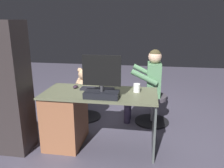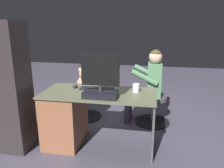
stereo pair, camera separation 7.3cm
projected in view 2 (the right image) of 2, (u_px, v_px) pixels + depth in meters
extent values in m
plane|color=#4B4758|center=(106.00, 132.00, 3.28)|extent=(10.00, 10.00, 0.00)
cube|color=#5C5F46|center=(99.00, 93.00, 2.74)|extent=(1.37, 0.65, 0.02)
cube|color=#90583A|center=(65.00, 118.00, 2.92)|extent=(0.44, 0.60, 0.69)
cube|color=#464D4B|center=(153.00, 125.00, 2.72)|extent=(0.02, 0.58, 0.69)
cube|color=black|center=(101.00, 94.00, 2.55)|extent=(0.39, 0.21, 0.07)
cylinder|color=#333338|center=(100.00, 88.00, 2.53)|extent=(0.04, 0.04, 0.07)
cube|color=black|center=(100.00, 71.00, 2.48)|extent=(0.43, 0.02, 0.34)
cube|color=black|center=(100.00, 70.00, 2.49)|extent=(0.39, 0.00, 0.31)
cube|color=black|center=(97.00, 89.00, 2.84)|extent=(0.42, 0.14, 0.02)
ellipsoid|color=#2B1C2B|center=(75.00, 86.00, 2.92)|extent=(0.06, 0.10, 0.04)
cylinder|color=white|center=(136.00, 88.00, 2.74)|extent=(0.08, 0.08, 0.10)
cube|color=black|center=(87.00, 90.00, 2.80)|extent=(0.10, 0.15, 0.02)
cylinder|color=black|center=(86.00, 116.00, 3.78)|extent=(0.52, 0.52, 0.03)
cylinder|color=gray|center=(86.00, 105.00, 3.72)|extent=(0.04, 0.04, 0.36)
cylinder|color=navy|center=(85.00, 93.00, 3.67)|extent=(0.42, 0.42, 0.06)
ellipsoid|color=tan|center=(85.00, 85.00, 3.63)|extent=(0.21, 0.17, 0.22)
sphere|color=tan|center=(84.00, 74.00, 3.58)|extent=(0.17, 0.17, 0.17)
sphere|color=beige|center=(86.00, 74.00, 3.65)|extent=(0.07, 0.07, 0.07)
sphere|color=tan|center=(88.00, 70.00, 3.55)|extent=(0.07, 0.07, 0.07)
sphere|color=tan|center=(81.00, 70.00, 3.57)|extent=(0.07, 0.07, 0.07)
cylinder|color=tan|center=(92.00, 82.00, 3.63)|extent=(0.06, 0.16, 0.11)
cylinder|color=tan|center=(79.00, 81.00, 3.67)|extent=(0.06, 0.16, 0.11)
cylinder|color=tan|center=(90.00, 87.00, 3.75)|extent=(0.07, 0.13, 0.07)
cylinder|color=tan|center=(84.00, 87.00, 3.77)|extent=(0.07, 0.13, 0.07)
cylinder|color=black|center=(152.00, 122.00, 3.57)|extent=(0.53, 0.53, 0.03)
cylinder|color=gray|center=(153.00, 110.00, 3.52)|extent=(0.04, 0.04, 0.36)
cylinder|color=#4A434D|center=(153.00, 97.00, 3.46)|extent=(0.41, 0.41, 0.06)
cube|color=#507E56|center=(154.00, 80.00, 3.39)|extent=(0.20, 0.32, 0.50)
sphere|color=#D3A88C|center=(156.00, 57.00, 3.29)|extent=(0.19, 0.19, 0.19)
sphere|color=#3F3822|center=(156.00, 56.00, 3.29)|extent=(0.18, 0.18, 0.18)
cylinder|color=#507E56|center=(144.00, 78.00, 3.21)|extent=(0.39, 0.08, 0.24)
cylinder|color=#507E56|center=(146.00, 72.00, 3.58)|extent=(0.39, 0.08, 0.24)
cylinder|color=#382F4B|center=(141.00, 95.00, 3.40)|extent=(0.38, 0.11, 0.11)
cylinder|color=#382F4B|center=(128.00, 110.00, 3.50)|extent=(0.10, 0.10, 0.45)
cylinder|color=#382F4B|center=(141.00, 92.00, 3.57)|extent=(0.38, 0.11, 0.11)
cylinder|color=#382F4B|center=(129.00, 105.00, 3.67)|extent=(0.10, 0.10, 0.45)
cube|color=#2F2828|center=(8.00, 88.00, 2.68)|extent=(0.44, 0.36, 1.56)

